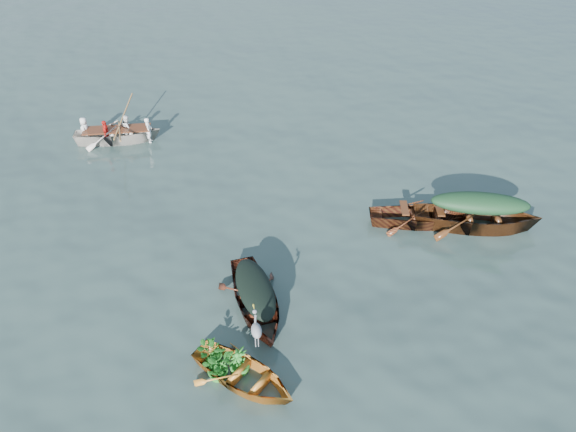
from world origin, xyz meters
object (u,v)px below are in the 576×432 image
yellow_dinghy (244,382)px  rowed_boat (119,142)px  dark_covered_boat (256,309)px  green_tarp_boat (474,228)px  heron (257,335)px  open_wooden_boat (419,224)px

yellow_dinghy → rowed_boat: (-3.07, 10.95, 0.00)m
dark_covered_boat → green_tarp_boat: (6.46, 1.98, 0.00)m
yellow_dinghy → rowed_boat: rowed_boat is taller
dark_covered_boat → rowed_boat: bearing=105.4°
yellow_dinghy → green_tarp_boat: (6.99, 3.98, 0.00)m
rowed_boat → heron: heron is taller
heron → open_wooden_boat: bearing=-7.9°
dark_covered_boat → green_tarp_boat: bearing=10.6°
dark_covered_boat → heron: (-0.18, -1.57, 0.86)m
open_wooden_boat → rowed_boat: size_ratio=0.96×
yellow_dinghy → green_tarp_boat: 8.04m
yellow_dinghy → rowed_boat: size_ratio=0.72×
open_wooden_boat → rowed_boat: rowed_boat is taller
yellow_dinghy → open_wooden_boat: open_wooden_boat is taller
open_wooden_boat → rowed_boat: (-8.60, 6.52, 0.00)m
yellow_dinghy → heron: 1.02m
yellow_dinghy → heron: size_ratio=3.25×
open_wooden_boat → rowed_boat: 10.79m
open_wooden_boat → heron: size_ratio=4.33×
dark_covered_boat → green_tarp_boat: 6.76m
heron → rowed_boat: bearing=62.4°
yellow_dinghy → dark_covered_boat: 2.07m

